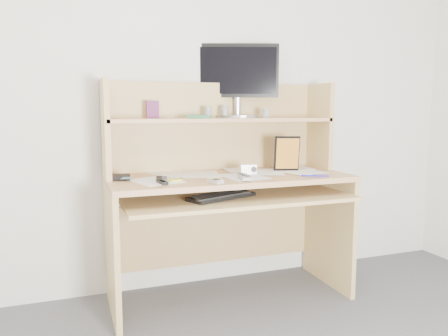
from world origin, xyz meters
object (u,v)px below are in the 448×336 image
object	(u,v)px
keyboard	(221,196)
monitor	(237,79)
tv_remote	(244,177)
desk	(225,183)
game_case	(287,153)

from	to	relation	value
keyboard	monitor	world-z (taller)	monitor
keyboard	tv_remote	distance (m)	0.16
desk	monitor	world-z (taller)	monitor
desk	keyboard	size ratio (longest dim) A/B	3.34
desk	keyboard	distance (m)	0.26
keyboard	monitor	size ratio (longest dim) A/B	0.81
keyboard	game_case	xyz separation A→B (m)	(0.49, 0.17, 0.20)
tv_remote	monitor	size ratio (longest dim) A/B	0.34
keyboard	tv_remote	bearing A→B (deg)	-30.45
desk	game_case	distance (m)	0.42
desk	keyboard	xyz separation A→B (m)	(-0.11, -0.23, -0.03)
tv_remote	desk	bearing A→B (deg)	106.39
desk	tv_remote	size ratio (longest dim) A/B	8.04
tv_remote	monitor	distance (m)	0.72
tv_remote	game_case	bearing A→B (deg)	39.79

